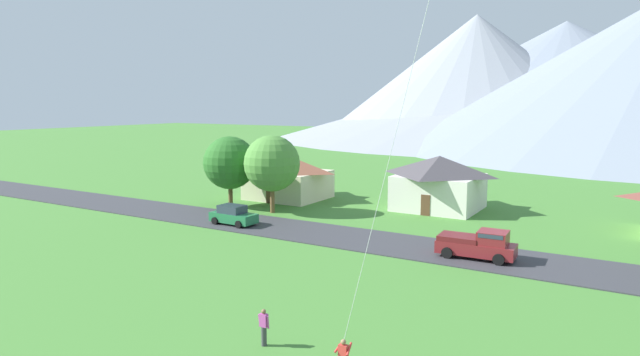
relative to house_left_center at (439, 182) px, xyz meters
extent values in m
cube|color=#38383D|center=(4.05, -15.05, -2.75)|extent=(160.00, 6.54, 0.08)
cone|color=#8E939E|center=(-27.40, 112.93, 15.48)|extent=(93.99, 93.99, 36.53)
cone|color=gray|center=(-4.81, 128.87, 14.67)|extent=(133.07, 133.07, 34.91)
cone|color=#8E939E|center=(-19.32, 117.07, 6.87)|extent=(137.48, 137.48, 19.31)
cube|color=silver|center=(0.00, 0.00, -1.05)|extent=(7.77, 7.50, 3.47)
pyramid|color=#474247|center=(0.00, 0.00, 1.64)|extent=(8.39, 8.10, 1.91)
cube|color=brown|center=(0.00, -3.77, -1.79)|extent=(0.90, 0.06, 2.00)
cube|color=beige|center=(-16.40, -2.67, -1.24)|extent=(7.86, 7.05, 3.09)
pyramid|color=brown|center=(-16.40, -2.67, 1.15)|extent=(8.49, 7.62, 1.70)
cube|color=brown|center=(-16.40, -6.22, -1.79)|extent=(0.90, 0.06, 2.00)
cylinder|color=brown|center=(-13.24, -10.07, -1.39)|extent=(0.44, 0.44, 2.80)
sphere|color=#4C8938|center=(-13.24, -10.07, 2.05)|extent=(5.43, 5.43, 5.43)
cylinder|color=brown|center=(-18.72, -9.79, -1.52)|extent=(0.44, 0.44, 2.53)
sphere|color=#286623|center=(-18.72, -9.79, 1.77)|extent=(5.40, 5.40, 5.40)
cube|color=#237042|center=(-12.99, -16.17, -2.11)|extent=(4.24, 1.89, 0.80)
cube|color=#2D3847|center=(-13.14, -16.17, -1.37)|extent=(2.23, 1.63, 0.68)
cylinder|color=black|center=(-11.62, -15.28, -2.39)|extent=(0.65, 0.25, 0.64)
cylinder|color=black|center=(-11.66, -17.12, -2.39)|extent=(0.65, 0.25, 0.64)
cylinder|color=black|center=(-14.32, -15.22, -2.39)|extent=(0.65, 0.25, 0.64)
cylinder|color=black|center=(-14.36, -17.06, -2.39)|extent=(0.65, 0.25, 0.64)
cube|color=maroon|center=(7.94, -15.67, -2.03)|extent=(5.28, 2.22, 0.84)
cube|color=maroon|center=(9.04, -15.62, -1.16)|extent=(1.98, 1.92, 0.90)
cube|color=#2D3847|center=(9.04, -15.62, -0.89)|extent=(1.69, 1.95, 0.28)
cube|color=maroon|center=(6.79, -15.72, -1.43)|extent=(2.78, 2.07, 0.36)
cylinder|color=black|center=(9.60, -14.58, -2.33)|extent=(0.77, 0.31, 0.76)
cylinder|color=black|center=(9.68, -16.62, -2.33)|extent=(0.77, 0.31, 0.76)
cylinder|color=black|center=(6.20, -14.72, -2.33)|extent=(0.77, 0.31, 0.76)
cylinder|color=black|center=(6.29, -16.76, -2.33)|extent=(0.77, 0.31, 0.76)
cube|color=red|center=(7.97, -34.73, -1.62)|extent=(0.36, 0.22, 0.58)
sphere|color=#9E7051|center=(7.97, -34.73, -1.22)|extent=(0.21, 0.21, 0.21)
cylinder|color=red|center=(7.75, -34.67, -1.48)|extent=(0.18, 0.55, 0.37)
cylinder|color=red|center=(8.19, -34.67, -1.48)|extent=(0.18, 0.55, 0.37)
cylinder|color=silver|center=(9.50, -33.35, 7.20)|extent=(3.08, 2.78, 16.88)
cylinder|color=#3D3D42|center=(3.53, -33.84, -2.35)|extent=(0.24, 0.24, 0.88)
cube|color=#B7479E|center=(3.53, -33.84, -1.62)|extent=(0.36, 0.22, 0.58)
sphere|color=brown|center=(3.53, -33.84, -1.22)|extent=(0.21, 0.21, 0.21)
cylinder|color=#B7479E|center=(3.31, -33.84, -1.67)|extent=(0.12, 0.18, 0.59)
cylinder|color=#B7479E|center=(3.75, -33.84, -1.67)|extent=(0.12, 0.18, 0.59)
camera|label=1|loc=(17.24, -51.91, 7.82)|focal=30.33mm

